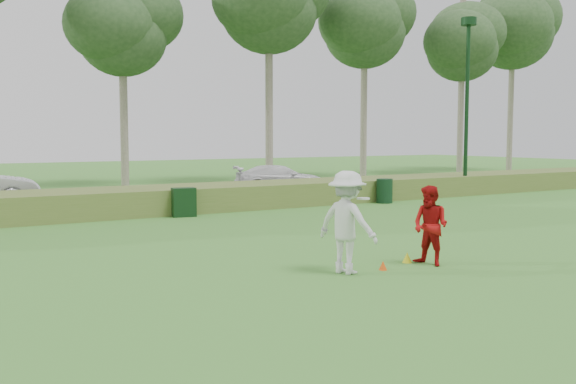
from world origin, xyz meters
TOP-DOWN VIEW (x-y plane):
  - ground at (0.00, 0.00)m, footprint 120.00×120.00m
  - reed_strip at (0.00, 12.00)m, footprint 80.00×3.00m
  - park_road at (0.00, 17.00)m, footprint 80.00×6.00m
  - lamp_post at (14.00, 11.00)m, footprint 0.70×0.70m
  - tree_4 at (2.00, 24.50)m, footprint 6.24×6.24m
  - tree_5 at (10.00, 22.50)m, footprint 7.28×7.28m
  - tree_6 at (18.00, 23.80)m, footprint 7.02×7.02m
  - tree_7 at (26.00, 22.80)m, footprint 6.50×6.50m
  - tree_8 at (33.00, 24.20)m, footprint 8.06×8.06m
  - player_white at (-1.04, 0.02)m, footprint 1.18×1.52m
  - player_red at (0.96, -0.27)m, footprint 0.79×0.94m
  - cone_orange at (-0.23, -0.13)m, footprint 0.17×0.17m
  - cone_yellow at (0.72, 0.19)m, footprint 0.21×0.21m
  - utility_cabinet at (-0.36, 10.28)m, footprint 0.87×0.62m
  - trash_bin at (8.44, 10.17)m, footprint 0.85×0.85m
  - car_right at (7.18, 16.50)m, footprint 4.79×3.11m

SIDE VIEW (x-z plane):
  - ground at x=0.00m, z-range 0.00..0.00m
  - park_road at x=0.00m, z-range 0.00..0.06m
  - cone_orange at x=-0.23m, z-range 0.00..0.19m
  - cone_yellow at x=0.72m, z-range 0.00..0.23m
  - reed_strip at x=0.00m, z-range 0.00..0.90m
  - utility_cabinet at x=-0.36m, z-range 0.00..0.99m
  - trash_bin at x=8.44m, z-range 0.00..1.00m
  - car_right at x=7.18m, z-range 0.06..1.35m
  - player_red at x=0.96m, z-range 0.00..1.71m
  - player_white at x=-1.04m, z-range 0.00..2.07m
  - lamp_post at x=14.00m, z-range 1.51..9.68m
  - tree_4 at x=2.00m, z-range 2.84..14.34m
  - tree_7 at x=26.00m, z-range 3.09..15.59m
  - tree_6 at x=18.00m, z-range 3.35..16.85m
  - tree_5 at x=10.00m, z-range 3.47..17.47m
  - tree_8 at x=33.00m, z-range 3.73..18.73m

